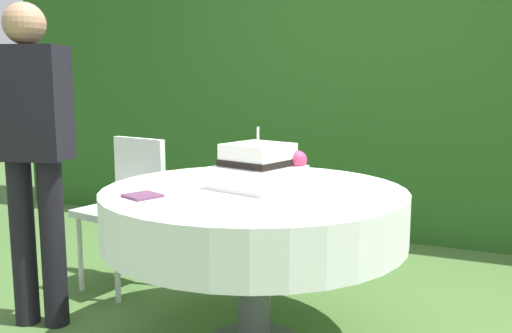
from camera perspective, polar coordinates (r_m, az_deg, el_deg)
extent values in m
cube|color=#28561E|center=(4.68, 11.60, 10.82)|extent=(6.71, 0.68, 2.82)
cylinder|color=#4C4C51|center=(2.60, -0.19, -10.75)|extent=(0.15, 0.15, 0.72)
cylinder|color=brown|center=(2.50, -0.20, -2.66)|extent=(1.34, 1.34, 0.03)
cylinder|color=white|center=(2.52, -0.20, -4.87)|extent=(1.37, 1.37, 0.23)
cube|color=white|center=(2.50, 0.20, -1.10)|extent=(0.41, 0.41, 0.10)
cube|color=white|center=(2.48, 0.20, 1.21)|extent=(0.31, 0.31, 0.10)
cube|color=black|center=(2.49, 0.20, 0.46)|extent=(0.32, 0.32, 0.03)
sphere|color=#D13866|center=(2.51, 4.31, 0.69)|extent=(0.09, 0.09, 0.09)
cylinder|color=silver|center=(2.47, 0.20, 3.25)|extent=(0.01, 0.01, 0.08)
cylinder|color=white|center=(2.65, 9.49, -1.64)|extent=(0.12, 0.12, 0.01)
cylinder|color=white|center=(2.81, -10.36, -1.04)|extent=(0.13, 0.13, 0.01)
cube|color=#603856|center=(2.36, -11.61, -2.97)|extent=(0.17, 0.17, 0.01)
cylinder|color=white|center=(3.46, -17.65, -8.54)|extent=(0.03, 0.03, 0.45)
cylinder|color=white|center=(3.22, -14.11, -9.69)|extent=(0.03, 0.03, 0.45)
cylinder|color=white|center=(3.65, -13.65, -7.44)|extent=(0.03, 0.03, 0.45)
cylinder|color=white|center=(3.43, -10.04, -8.41)|extent=(0.03, 0.03, 0.45)
cube|color=white|center=(3.37, -14.02, -4.51)|extent=(0.47, 0.47, 0.04)
cube|color=white|center=(3.45, -11.91, -0.42)|extent=(0.40, 0.12, 0.40)
cylinder|color=black|center=(3.05, -22.84, -7.23)|extent=(0.12, 0.12, 0.85)
cylinder|color=black|center=(2.97, -20.16, -7.49)|extent=(0.12, 0.12, 0.85)
cube|color=black|center=(2.90, -22.30, 6.04)|extent=(0.40, 0.29, 0.55)
sphere|color=#A87A5B|center=(2.91, -22.75, 13.42)|extent=(0.20, 0.20, 0.20)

